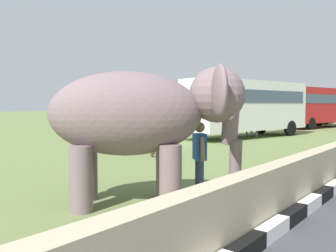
% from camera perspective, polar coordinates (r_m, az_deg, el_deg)
% --- Properties ---
extents(barrier_parapet, '(28.00, 0.36, 1.00)m').
position_cam_1_polar(barrier_parapet, '(5.21, 9.86, -13.77)').
color(barrier_parapet, tan).
rests_on(barrier_parapet, ground_plane).
extents(elephant, '(3.83, 3.84, 2.82)m').
position_cam_1_polar(elephant, '(7.25, -3.79, 1.73)').
color(elephant, slate).
rests_on(elephant, ground_plane).
extents(person_handler, '(0.51, 0.53, 1.66)m').
position_cam_1_polar(person_handler, '(7.96, 5.07, -4.61)').
color(person_handler, navy).
rests_on(person_handler, ground_plane).
extents(bus_white, '(9.68, 4.40, 3.50)m').
position_cam_1_polar(bus_white, '(22.93, 12.61, 3.43)').
color(bus_white, silver).
rests_on(bus_white, ground_plane).
extents(bus_red, '(9.11, 4.32, 3.50)m').
position_cam_1_polar(bus_red, '(34.48, 22.57, 3.21)').
color(bus_red, '#B21E1E').
rests_on(bus_red, ground_plane).
extents(bus_orange, '(8.66, 3.60, 3.50)m').
position_cam_1_polar(bus_orange, '(43.79, 23.05, 3.18)').
color(bus_orange, orange).
rests_on(bus_orange, ground_plane).
extents(cow_near, '(1.75, 1.49, 1.23)m').
position_cam_1_polar(cow_near, '(14.33, -1.74, -1.26)').
color(cow_near, '#473323').
rests_on(cow_near, ground_plane).
extents(cow_mid, '(1.64, 1.62, 1.23)m').
position_cam_1_polar(cow_mid, '(23.82, 13.28, 0.50)').
color(cow_mid, beige).
rests_on(cow_mid, ground_plane).
extents(hill_east, '(25.30, 20.24, 10.41)m').
position_cam_1_polar(hill_east, '(62.83, 14.69, 1.43)').
color(hill_east, slate).
rests_on(hill_east, ground_plane).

